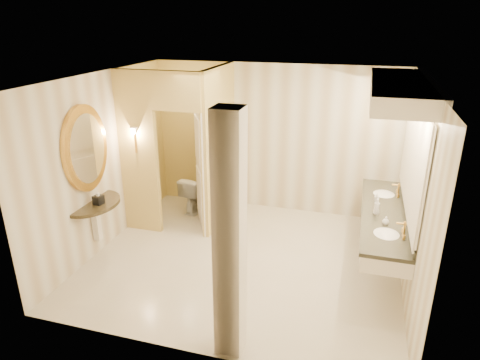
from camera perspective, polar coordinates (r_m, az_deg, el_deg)
The scene contains 16 objects.
floor at distance 6.59m, azimuth 0.53°, elevation -10.55°, with size 4.50×4.50×0.00m, color beige.
ceiling at distance 5.66m, azimuth 0.63°, elevation 13.41°, with size 4.50×4.50×0.00m, color white.
wall_back at distance 7.85m, azimuth 4.53°, elevation 5.45°, with size 4.50×0.02×2.70m, color beige.
wall_front at distance 4.28m, azimuth -6.74°, elevation -8.58°, with size 4.50×0.02×2.70m, color beige.
wall_left at distance 6.91m, azimuth -17.71°, elevation 2.31°, with size 0.02×4.00×2.70m, color beige.
wall_right at distance 5.85m, azimuth 22.33°, elevation -1.69°, with size 0.02×4.00×2.70m, color beige.
toilet_closet at distance 7.20m, azimuth -6.02°, elevation 4.25°, with size 1.50×1.55×2.70m.
wall_sconce at distance 6.99m, azimuth -13.90°, elevation 6.17°, with size 0.14×0.14×0.42m.
vanity at distance 6.11m, azimuth 19.86°, elevation 2.38°, with size 0.75×2.69×2.09m.
console_shelf at distance 6.54m, azimuth -19.58°, elevation 0.96°, with size 0.97×0.97×1.93m.
pillar at distance 4.33m, azimuth -1.40°, elevation -8.01°, with size 0.29×0.29×2.70m, color white.
tissue_box at distance 6.59m, azimuth -18.35°, elevation -2.53°, with size 0.13×0.13×0.13m, color black.
toilet at distance 8.06m, azimuth -5.96°, elevation -1.78°, with size 0.38×0.67×0.68m, color white.
soap_bottle_a at distance 6.63m, azimuth 17.77°, elevation -2.27°, with size 0.06×0.06×0.14m, color beige.
soap_bottle_b at distance 5.98m, azimuth 18.87°, elevation -5.13°, with size 0.09×0.09×0.11m, color silver.
soap_bottle_c at distance 6.22m, azimuth 17.79°, elevation -3.37°, with size 0.09×0.09×0.23m, color #C6B28C.
Camera 1 is at (1.50, -5.41, 3.46)m, focal length 32.00 mm.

